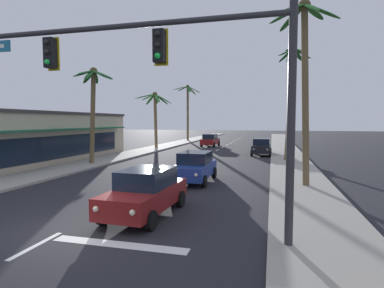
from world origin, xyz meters
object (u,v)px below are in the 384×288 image
traffic_signal_mast (164,67)px  palm_right_third (291,82)px  palm_right_second (305,59)px  sedan_oncoming_far (210,140)px  sedan_parked_nearest_kerb (262,147)px  sedan_third_in_queue (195,167)px  palm_left_farthest (188,102)px  palm_left_second (93,96)px  sedan_lead_at_stop_bar (146,192)px  palm_left_third (155,108)px  storefront_strip_left (22,137)px

traffic_signal_mast → palm_right_third: palm_right_third is taller
palm_right_second → palm_right_third: palm_right_third is taller
sedan_oncoming_far → palm_right_second: 27.34m
sedan_parked_nearest_kerb → palm_right_second: bearing=-80.8°
sedan_oncoming_far → traffic_signal_mast: bearing=-81.2°
sedan_third_in_queue → palm_left_farthest: bearing=105.8°
palm_left_second → sedan_lead_at_stop_bar: bearing=-51.2°
sedan_third_in_queue → palm_left_third: bearing=116.9°
sedan_third_in_queue → palm_right_third: (5.72, 10.52, 5.82)m
sedan_lead_at_stop_bar → storefront_strip_left: bearing=144.8°
traffic_signal_mast → sedan_parked_nearest_kerb: (2.01, 23.80, -4.12)m
sedan_third_in_queue → sedan_parked_nearest_kerb: bearing=78.0°
sedan_oncoming_far → sedan_parked_nearest_kerb: (7.16, -9.47, 0.00)m
traffic_signal_mast → palm_right_second: 9.62m
sedan_lead_at_stop_bar → palm_right_third: bearing=70.9°
sedan_oncoming_far → storefront_strip_left: 23.53m
sedan_parked_nearest_kerb → sedan_lead_at_stop_bar: bearing=-99.0°
palm_right_third → sedan_third_in_queue: bearing=-118.5°
palm_left_farthest → palm_left_third: bearing=-90.4°
sedan_lead_at_stop_bar → storefront_strip_left: (-15.72, 11.10, 1.26)m
palm_left_second → palm_right_second: palm_right_second is taller
palm_left_second → palm_left_third: 15.27m
palm_right_second → palm_right_third: size_ratio=0.98×
traffic_signal_mast → sedan_parked_nearest_kerb: size_ratio=2.45×
palm_left_second → sedan_third_in_queue: bearing=-26.5°
sedan_oncoming_far → palm_right_second: bearing=-68.8°
traffic_signal_mast → sedan_lead_at_stop_bar: bearing=126.1°
sedan_third_in_queue → sedan_parked_nearest_kerb: same height
storefront_strip_left → sedan_oncoming_far: bearing=59.3°
sedan_lead_at_stop_bar → palm_left_farthest: (-9.75, 41.70, 5.92)m
traffic_signal_mast → palm_left_farthest: size_ratio=1.13×
sedan_parked_nearest_kerb → palm_left_second: palm_left_second is taller
sedan_lead_at_stop_bar → traffic_signal_mast: bearing=-53.9°
palm_left_third → palm_right_second: bearing=-51.8°
sedan_parked_nearest_kerb → palm_right_third: 7.88m
traffic_signal_mast → palm_left_farthest: (-11.18, 43.66, 1.80)m
palm_left_third → palm_right_third: size_ratio=0.73×
palm_left_third → storefront_strip_left: size_ratio=0.33×
traffic_signal_mast → sedan_oncoming_far: 33.92m
traffic_signal_mast → palm_left_second: palm_left_second is taller
sedan_third_in_queue → palm_right_third: size_ratio=0.46×
palm_left_second → palm_left_third: bearing=93.0°
palm_left_farthest → storefront_strip_left: palm_left_farthest is taller
sedan_third_in_queue → palm_right_third: 13.32m
sedan_third_in_queue → palm_left_second: 11.30m
sedan_parked_nearest_kerb → palm_left_farthest: palm_left_farthest is taller
palm_right_third → storefront_strip_left: (-21.65, -6.04, -4.56)m
palm_right_third → palm_left_third: bearing=149.4°
palm_left_farthest → traffic_signal_mast: bearing=-75.6°
sedan_third_in_queue → traffic_signal_mast: bearing=-81.9°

